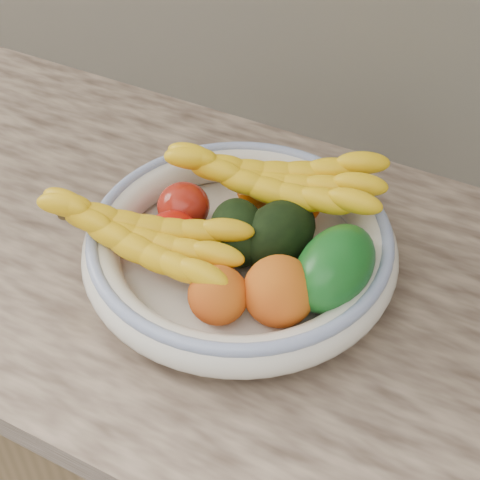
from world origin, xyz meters
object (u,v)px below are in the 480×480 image
at_px(banana_bunch_back, 273,185).
at_px(banana_bunch_front, 140,240).
at_px(fruit_bowl, 240,247).
at_px(green_mango, 334,268).

xyz_separation_m(banana_bunch_back, banana_bunch_front, (-0.10, -0.16, -0.01)).
height_order(banana_bunch_back, banana_bunch_front, banana_bunch_back).
xyz_separation_m(fruit_bowl, banana_bunch_front, (-0.09, -0.08, 0.03)).
bearing_deg(fruit_bowl, green_mango, -3.06).
bearing_deg(fruit_bowl, banana_bunch_back, 87.93).
bearing_deg(banana_bunch_front, banana_bunch_back, 50.44).
relative_size(fruit_bowl, green_mango, 3.03).
xyz_separation_m(green_mango, banana_bunch_back, (-0.12, 0.09, 0.01)).
xyz_separation_m(fruit_bowl, banana_bunch_back, (0.00, 0.08, 0.04)).
bearing_deg(green_mango, fruit_bowl, -178.34).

